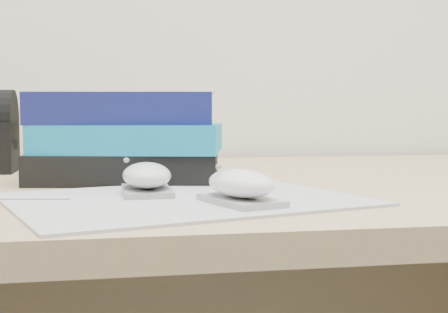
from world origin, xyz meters
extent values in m
cube|color=tan|center=(0.00, 1.58, 0.71)|extent=(1.60, 0.80, 0.03)
cube|color=gray|center=(-0.13, 1.37, 0.73)|extent=(0.41, 0.36, 0.00)
cube|color=gray|center=(-0.16, 1.41, 0.74)|extent=(0.05, 0.10, 0.01)
ellipsoid|color=silver|center=(-0.16, 1.41, 0.75)|extent=(0.05, 0.10, 0.03)
ellipsoid|color=gray|center=(-0.18, 1.41, 0.77)|extent=(0.01, 0.01, 0.01)
cube|color=#9C9C9E|center=(-0.07, 1.31, 0.74)|extent=(0.08, 0.11, 0.01)
ellipsoid|color=white|center=(-0.07, 1.31, 0.75)|extent=(0.08, 0.11, 0.03)
ellipsoid|color=gray|center=(-0.10, 1.31, 0.77)|extent=(0.01, 0.01, 0.01)
cube|color=black|center=(-0.17, 1.58, 0.75)|extent=(0.27, 0.23, 0.04)
cube|color=#1080B1|center=(-0.17, 1.58, 0.79)|extent=(0.27, 0.23, 0.04)
cube|color=navy|center=(-0.18, 1.58, 0.83)|extent=(0.26, 0.22, 0.04)
cube|color=white|center=(-0.18, 1.56, 0.85)|extent=(0.24, 0.09, 0.00)
camera|label=1|loc=(-0.20, 0.72, 0.82)|focal=50.00mm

